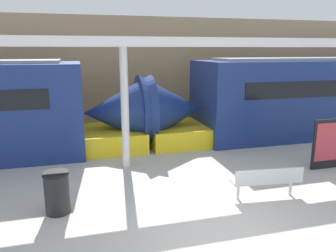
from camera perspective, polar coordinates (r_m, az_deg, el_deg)
The scene contains 8 objects.
ground_plane at distance 6.71m, azimuth 9.09°, elevation -18.83°, with size 60.00×60.00×0.00m, color #B2AFA8.
station_wall at distance 15.59m, azimuth -6.27°, elevation 9.34°, with size 56.00×0.20×5.00m, color #9E8460.
train_left at distance 15.83m, azimuth 26.19°, elevation 4.54°, with size 16.54×2.93×3.20m.
bench_near at distance 8.31m, azimuth 16.84°, elevation -8.88°, with size 1.74×0.61×0.80m.
trash_bin at distance 7.72m, azimuth -18.77°, elevation -10.89°, with size 0.56×0.56×0.95m.
poster_board at distance 10.89m, azimuth 25.82°, elevation -2.83°, with size 0.92×0.07×1.53m.
support_column_near at distance 9.81m, azimuth -7.52°, elevation 2.92°, with size 0.24×0.24×3.61m, color silver.
canopy_beam at distance 9.66m, azimuth -7.87°, elevation 14.34°, with size 28.00×0.60×0.28m, color silver.
Camera 1 is at (-2.44, -5.14, 3.54)m, focal length 35.00 mm.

